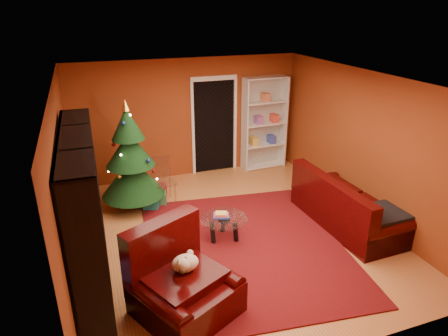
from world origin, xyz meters
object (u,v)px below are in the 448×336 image
object	(u,v)px
sofa	(349,201)
acrylic_chair	(164,182)
christmas_tree	(130,157)
gift_box_red	(161,189)
media_unit	(85,213)
gift_box_teal	(151,201)
rug	(244,247)
gift_box_green	(160,198)
armchair	(185,282)
dog	(185,263)
coffee_table	(224,228)
white_bookshelf	(264,124)

from	to	relation	value
sofa	acrylic_chair	size ratio (longest dim) A/B	2.64
christmas_tree	gift_box_red	distance (m)	1.16
media_unit	gift_box_teal	world-z (taller)	media_unit
rug	gift_box_green	size ratio (longest dim) A/B	15.34
gift_box_teal	armchair	size ratio (longest dim) A/B	0.23
christmas_tree	acrylic_chair	xyz separation A→B (m)	(0.59, 0.01, -0.61)
rug	christmas_tree	distance (m)	2.69
media_unit	dog	xyz separation A→B (m)	(1.09, -1.02, -0.37)
gift_box_red	armchair	world-z (taller)	armchair
christmas_tree	acrylic_chair	bearing A→B (deg)	0.79
coffee_table	acrylic_chair	xyz separation A→B (m)	(-0.65, 1.69, 0.20)
gift_box_green	sofa	xyz separation A→B (m)	(2.96, -1.88, 0.35)
christmas_tree	white_bookshelf	world-z (taller)	white_bookshelf
gift_box_teal	dog	size ratio (longest dim) A/B	0.70
sofa	media_unit	bearing A→B (deg)	89.22
dog	sofa	xyz separation A→B (m)	(3.21, 1.11, -0.23)
media_unit	acrylic_chair	distance (m)	2.59
rug	christmas_tree	size ratio (longest dim) A/B	1.73
acrylic_chair	rug	bearing A→B (deg)	-72.35
acrylic_chair	gift_box_green	bearing A→B (deg)	-148.11
dog	christmas_tree	bearing A→B (deg)	68.06
armchair	rug	bearing A→B (deg)	15.10
gift_box_red	white_bookshelf	bearing A→B (deg)	13.72
rug	white_bookshelf	distance (m)	3.65
media_unit	coffee_table	distance (m)	2.29
christmas_tree	rug	bearing A→B (deg)	-54.15
gift_box_red	white_bookshelf	distance (m)	2.83
media_unit	white_bookshelf	xyz separation A→B (m)	(4.04, 3.06, -0.00)
media_unit	armchair	distance (m)	1.64
gift_box_teal	gift_box_green	world-z (taller)	gift_box_teal
rug	coffee_table	world-z (taller)	coffee_table
rug	dog	distance (m)	1.74
gift_box_teal	gift_box_red	xyz separation A→B (m)	(0.31, 0.56, -0.04)
gift_box_green	armchair	xyz separation A→B (m)	(-0.27, -3.05, 0.35)
gift_box_green	acrylic_chair	world-z (taller)	acrylic_chair
white_bookshelf	acrylic_chair	size ratio (longest dim) A/B	2.68
gift_box_teal	christmas_tree	bearing A→B (deg)	149.54
gift_box_teal	rug	bearing A→B (deg)	-57.78
gift_box_green	coffee_table	world-z (taller)	coffee_table
gift_box_teal	gift_box_red	size ratio (longest dim) A/B	1.42
media_unit	coffee_table	world-z (taller)	media_unit
gift_box_red	sofa	xyz separation A→B (m)	(2.84, -2.33, 0.37)
gift_box_green	acrylic_chair	distance (m)	0.32
christmas_tree	gift_box_green	distance (m)	1.02
media_unit	christmas_tree	distance (m)	2.21
rug	white_bookshelf	world-z (taller)	white_bookshelf
dog	coffee_table	distance (m)	1.77
armchair	sofa	distance (m)	3.44
christmas_tree	coffee_table	world-z (taller)	christmas_tree
white_bookshelf	gift_box_red	bearing A→B (deg)	-168.11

